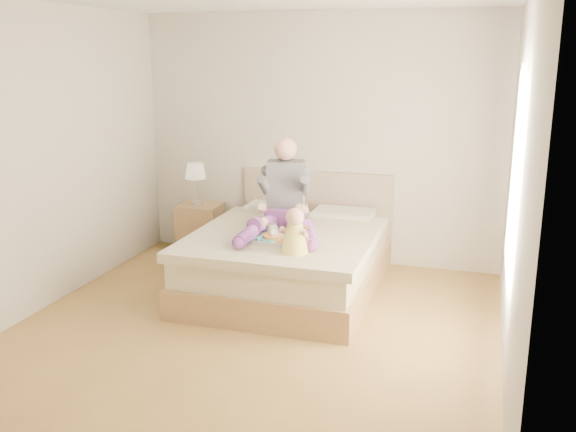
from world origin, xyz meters
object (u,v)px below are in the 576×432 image
(tray, at_px, (283,238))
(adult, at_px, (284,203))
(bed, at_px, (290,257))
(nightstand, at_px, (200,229))
(baby, at_px, (295,234))

(tray, bearing_deg, adult, 107.97)
(bed, height_order, tray, bed)
(adult, relative_size, tray, 2.28)
(bed, distance_m, tray, 0.55)
(bed, xyz_separation_m, nightstand, (-1.34, 0.78, -0.03))
(tray, bearing_deg, bed, 99.63)
(bed, distance_m, adult, 0.56)
(bed, xyz_separation_m, baby, (0.27, -0.72, 0.45))
(nightstand, xyz_separation_m, tray, (1.40, -1.22, 0.35))
(bed, height_order, baby, baby)
(bed, relative_size, baby, 5.56)
(adult, height_order, baby, adult)
(adult, bearing_deg, baby, -76.37)
(nightstand, xyz_separation_m, baby, (1.60, -1.50, 0.48))
(nightstand, bearing_deg, adult, -36.60)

